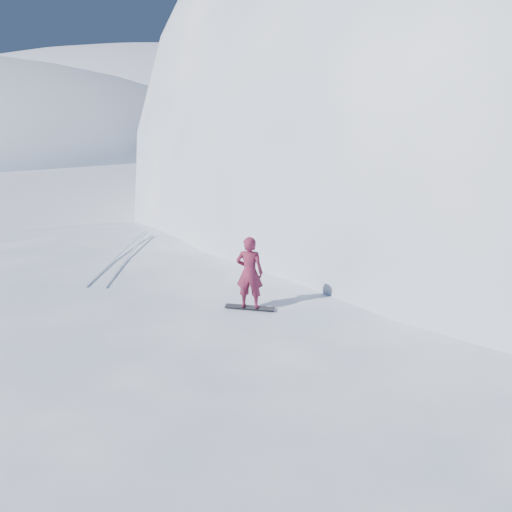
{
  "coord_description": "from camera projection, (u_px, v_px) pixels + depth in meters",
  "views": [
    {
      "loc": [
        5.61,
        -10.03,
        7.81
      ],
      "look_at": [
        3.47,
        2.74,
        3.5
      ],
      "focal_mm": 35.0,
      "sensor_mm": 36.0,
      "label": 1
    }
  ],
  "objects": [
    {
      "name": "near_ridge",
      "position": [
        179.0,
        357.0,
        15.38
      ],
      "size": [
        36.0,
        28.0,
        4.8
      ],
      "primitive_type": "ellipsoid",
      "color": "white",
      "rests_on": "ground"
    },
    {
      "name": "snowboarder",
      "position": [
        250.0,
        273.0,
        12.75
      ],
      "size": [
        0.71,
        0.47,
        1.92
      ],
      "primitive_type": "imported",
      "rotation": [
        0.0,
        0.0,
        3.12
      ],
      "color": "maroon",
      "rests_on": "snowboard"
    },
    {
      "name": "peak_shoulder",
      "position": [
        411.0,
        227.0,
        29.88
      ],
      "size": [
        28.0,
        24.0,
        18.0
      ],
      "primitive_type": "ellipsoid",
      "color": "white",
      "rests_on": "ground"
    },
    {
      "name": "wind_bumps",
      "position": [
        119.0,
        367.0,
        14.8
      ],
      "size": [
        16.0,
        14.4,
        1.0
      ],
      "color": "white",
      "rests_on": "ground"
    },
    {
      "name": "far_ridge_c",
      "position": [
        153.0,
        124.0,
        121.93
      ],
      "size": [
        140.0,
        90.0,
        36.0
      ],
      "primitive_type": "ellipsoid",
      "color": "white",
      "rests_on": "ground"
    },
    {
      "name": "ground",
      "position": [
        105.0,
        412.0,
        12.73
      ],
      "size": [
        400.0,
        400.0,
        0.0
      ],
      "primitive_type": "plane",
      "color": "white",
      "rests_on": "ground"
    },
    {
      "name": "snowboard",
      "position": [
        250.0,
        307.0,
        13.05
      ],
      "size": [
        1.31,
        0.27,
        0.02
      ],
      "primitive_type": "cube",
      "rotation": [
        0.0,
        0.0,
        -0.02
      ],
      "color": "black",
      "rests_on": "near_ridge"
    },
    {
      "name": "board_tracks",
      "position": [
        124.0,
        254.0,
        17.23
      ],
      "size": [
        1.24,
        5.98,
        0.04
      ],
      "color": "silver",
      "rests_on": "ground"
    }
  ]
}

